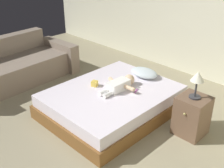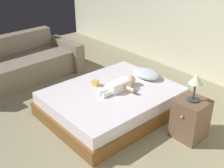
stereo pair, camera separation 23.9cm
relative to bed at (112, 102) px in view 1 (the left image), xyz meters
name	(u,v)px [view 1 (the left image)]	position (x,y,z in m)	size (l,w,h in m)	color
ground_plane	(69,150)	(0.24, -0.96, -0.18)	(8.00, 8.00, 0.00)	gray
bed	(112,102)	(0.00, 0.00, 0.00)	(1.43, 1.82, 0.36)	brown
pillow	(144,73)	(0.03, 0.68, 0.24)	(0.45, 0.31, 0.12)	silver
baby	(120,84)	(0.05, 0.12, 0.25)	(0.50, 0.63, 0.15)	white
toothbrush	(136,90)	(0.25, 0.23, 0.19)	(0.07, 0.13, 0.02)	#B13EA4
couch	(14,68)	(-1.95, -0.49, 0.09)	(1.10, 2.12, 0.74)	gray
nightstand	(192,116)	(1.07, 0.35, 0.09)	(0.36, 0.39, 0.53)	brown
lamp	(197,79)	(1.07, 0.35, 0.60)	(0.17, 0.17, 0.35)	#333338
toy_block	(95,84)	(-0.27, -0.08, 0.22)	(0.10, 0.10, 0.08)	#E9C44A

